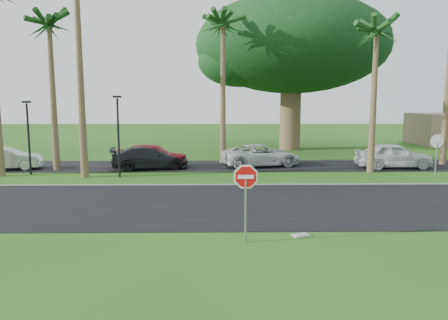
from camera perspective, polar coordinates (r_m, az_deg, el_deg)
name	(u,v)px	position (r m, az deg, el deg)	size (l,w,h in m)	color
ground	(227,217)	(16.88, 0.45, -7.40)	(120.00, 120.00, 0.00)	#234C13
road	(226,204)	(18.81, 0.31, -5.74)	(120.00, 8.00, 0.02)	black
parking_strip	(223,166)	(29.11, -0.10, -0.78)	(120.00, 5.00, 0.02)	black
curb	(225,185)	(22.76, 0.11, -3.24)	(120.00, 0.12, 0.06)	gray
stop_sign_near	(246,187)	(13.57, 2.86, -3.55)	(1.05, 0.07, 2.62)	gray
stop_sign_far	(437,147)	(27.37, 26.04, 1.55)	(1.05, 0.07, 2.62)	gray
palm_left_mid	(49,28)	(29.38, -21.86, 15.70)	(5.00, 5.00, 10.00)	brown
palm_center	(223,28)	(30.62, -0.15, 16.86)	(5.00, 5.00, 10.50)	brown
palm_right_near	(377,35)	(28.12, 19.33, 15.19)	(5.00, 5.00, 9.50)	brown
canopy_tree	(292,46)	(39.04, 8.84, 14.55)	(16.50, 16.50, 13.12)	brown
streetlight_left	(28,132)	(28.13, -24.19, 3.30)	(0.45, 0.25, 4.34)	black
streetlight_right	(118,131)	(25.46, -13.64, 3.70)	(0.45, 0.25, 4.64)	black
car_silver	(6,159)	(30.70, -26.61, 0.13)	(1.49, 4.27, 1.41)	silver
car_red	(151,156)	(28.74, -9.46, 0.58)	(1.88, 4.68, 1.59)	maroon
car_dark	(150,158)	(28.22, -9.68, 0.26)	(1.99, 4.90, 1.42)	black
car_minivan	(261,156)	(29.04, 4.85, 0.59)	(2.39, 5.19, 1.44)	silver
car_pickup	(393,156)	(30.20, 21.26, 0.53)	(1.92, 4.78, 1.63)	silver
utility_slab	(301,235)	(14.79, 10.03, -9.66)	(0.55, 0.35, 0.06)	gray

